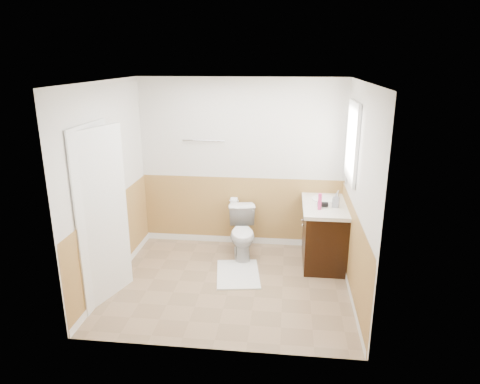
# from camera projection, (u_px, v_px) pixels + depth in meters

# --- Properties ---
(floor) EXTENTS (3.00, 3.00, 0.00)m
(floor) POSITION_uv_depth(u_px,v_px,m) (230.00, 284.00, 5.47)
(floor) COLOR #8C7051
(floor) RESTS_ON ground
(ceiling) EXTENTS (3.00, 3.00, 0.00)m
(ceiling) POSITION_uv_depth(u_px,v_px,m) (228.00, 82.00, 4.73)
(ceiling) COLOR white
(ceiling) RESTS_ON floor
(wall_back) EXTENTS (3.00, 0.00, 3.00)m
(wall_back) POSITION_uv_depth(u_px,v_px,m) (241.00, 164.00, 6.33)
(wall_back) COLOR silver
(wall_back) RESTS_ON floor
(wall_front) EXTENTS (3.00, 0.00, 3.00)m
(wall_front) POSITION_uv_depth(u_px,v_px,m) (210.00, 232.00, 3.87)
(wall_front) COLOR silver
(wall_front) RESTS_ON floor
(wall_left) EXTENTS (0.00, 3.00, 3.00)m
(wall_left) POSITION_uv_depth(u_px,v_px,m) (108.00, 186.00, 5.26)
(wall_left) COLOR silver
(wall_left) RESTS_ON floor
(wall_right) EXTENTS (0.00, 3.00, 3.00)m
(wall_right) POSITION_uv_depth(u_px,v_px,m) (358.00, 194.00, 4.94)
(wall_right) COLOR silver
(wall_right) RESTS_ON floor
(wainscot_back) EXTENTS (3.00, 0.00, 3.00)m
(wainscot_back) POSITION_uv_depth(u_px,v_px,m) (241.00, 212.00, 6.55)
(wainscot_back) COLOR tan
(wainscot_back) RESTS_ON floor
(wainscot_front) EXTENTS (3.00, 0.00, 3.00)m
(wainscot_front) POSITION_uv_depth(u_px,v_px,m) (212.00, 304.00, 4.10)
(wainscot_front) COLOR tan
(wainscot_front) RESTS_ON floor
(wainscot_left) EXTENTS (0.00, 2.60, 2.60)m
(wainscot_left) POSITION_uv_depth(u_px,v_px,m) (114.00, 242.00, 5.48)
(wainscot_left) COLOR tan
(wainscot_left) RESTS_ON floor
(wainscot_right) EXTENTS (0.00, 2.60, 2.60)m
(wainscot_right) POSITION_uv_depth(u_px,v_px,m) (352.00, 254.00, 5.17)
(wainscot_right) COLOR tan
(wainscot_right) RESTS_ON floor
(toilet) EXTENTS (0.49, 0.74, 0.70)m
(toilet) POSITION_uv_depth(u_px,v_px,m) (243.00, 233.00, 6.15)
(toilet) COLOR silver
(toilet) RESTS_ON floor
(bath_mat) EXTENTS (0.66, 0.87, 0.02)m
(bath_mat) POSITION_uv_depth(u_px,v_px,m) (238.00, 274.00, 5.70)
(bath_mat) COLOR white
(bath_mat) RESTS_ON floor
(vanity_cabinet) EXTENTS (0.55, 1.10, 0.80)m
(vanity_cabinet) POSITION_uv_depth(u_px,v_px,m) (324.00, 233.00, 6.01)
(vanity_cabinet) COLOR black
(vanity_cabinet) RESTS_ON floor
(vanity_knob_left) EXTENTS (0.03, 0.03, 0.03)m
(vanity_knob_left) POSITION_uv_depth(u_px,v_px,m) (303.00, 225.00, 5.90)
(vanity_knob_left) COLOR silver
(vanity_knob_left) RESTS_ON vanity_cabinet
(vanity_knob_right) EXTENTS (0.03, 0.03, 0.03)m
(vanity_knob_right) POSITION_uv_depth(u_px,v_px,m) (302.00, 220.00, 6.09)
(vanity_knob_right) COLOR #B5B5BB
(vanity_knob_right) RESTS_ON vanity_cabinet
(countertop) EXTENTS (0.60, 1.15, 0.05)m
(countertop) POSITION_uv_depth(u_px,v_px,m) (325.00, 205.00, 5.89)
(countertop) COLOR white
(countertop) RESTS_ON vanity_cabinet
(sink_basin) EXTENTS (0.36, 0.36, 0.02)m
(sink_basin) POSITION_uv_depth(u_px,v_px,m) (325.00, 199.00, 6.02)
(sink_basin) COLOR white
(sink_basin) RESTS_ON countertop
(faucet) EXTENTS (0.02, 0.02, 0.14)m
(faucet) POSITION_uv_depth(u_px,v_px,m) (338.00, 195.00, 5.98)
(faucet) COLOR #B7B8BE
(faucet) RESTS_ON countertop
(lotion_bottle) EXTENTS (0.05, 0.05, 0.22)m
(lotion_bottle) POSITION_uv_depth(u_px,v_px,m) (320.00, 201.00, 5.60)
(lotion_bottle) COLOR #DA387F
(lotion_bottle) RESTS_ON countertop
(soap_dispenser) EXTENTS (0.10, 0.11, 0.19)m
(soap_dispenser) POSITION_uv_depth(u_px,v_px,m) (336.00, 200.00, 5.70)
(soap_dispenser) COLOR gray
(soap_dispenser) RESTS_ON countertop
(hair_dryer_body) EXTENTS (0.14, 0.07, 0.07)m
(hair_dryer_body) POSITION_uv_depth(u_px,v_px,m) (323.00, 204.00, 5.72)
(hair_dryer_body) COLOR black
(hair_dryer_body) RESTS_ON countertop
(hair_dryer_handle) EXTENTS (0.03, 0.03, 0.07)m
(hair_dryer_handle) POSITION_uv_depth(u_px,v_px,m) (320.00, 206.00, 5.75)
(hair_dryer_handle) COLOR black
(hair_dryer_handle) RESTS_ON countertop
(mirror_panel) EXTENTS (0.02, 0.35, 0.90)m
(mirror_panel) POSITION_uv_depth(u_px,v_px,m) (346.00, 149.00, 5.90)
(mirror_panel) COLOR silver
(mirror_panel) RESTS_ON wall_right
(window_frame) EXTENTS (0.04, 0.80, 1.00)m
(window_frame) POSITION_uv_depth(u_px,v_px,m) (352.00, 142.00, 5.35)
(window_frame) COLOR white
(window_frame) RESTS_ON wall_right
(window_glass) EXTENTS (0.01, 0.70, 0.90)m
(window_glass) POSITION_uv_depth(u_px,v_px,m) (353.00, 142.00, 5.35)
(window_glass) COLOR white
(window_glass) RESTS_ON wall_right
(door) EXTENTS (0.29, 0.78, 2.04)m
(door) POSITION_uv_depth(u_px,v_px,m) (102.00, 217.00, 4.89)
(door) COLOR white
(door) RESTS_ON wall_left
(door_frame) EXTENTS (0.02, 0.92, 2.10)m
(door_frame) POSITION_uv_depth(u_px,v_px,m) (96.00, 216.00, 4.90)
(door_frame) COLOR white
(door_frame) RESTS_ON wall_left
(door_knob) EXTENTS (0.06, 0.06, 0.06)m
(door_knob) POSITION_uv_depth(u_px,v_px,m) (119.00, 213.00, 5.22)
(door_knob) COLOR silver
(door_knob) RESTS_ON door
(towel_bar) EXTENTS (0.62, 0.02, 0.02)m
(towel_bar) POSITION_uv_depth(u_px,v_px,m) (203.00, 141.00, 6.24)
(towel_bar) COLOR silver
(towel_bar) RESTS_ON wall_back
(tp_holder_bar) EXTENTS (0.14, 0.02, 0.02)m
(tp_holder_bar) POSITION_uv_depth(u_px,v_px,m) (234.00, 201.00, 6.44)
(tp_holder_bar) COLOR silver
(tp_holder_bar) RESTS_ON wall_back
(tp_roll) EXTENTS (0.10, 0.11, 0.11)m
(tp_roll) POSITION_uv_depth(u_px,v_px,m) (234.00, 201.00, 6.44)
(tp_roll) COLOR white
(tp_roll) RESTS_ON tp_holder_bar
(tp_sheet) EXTENTS (0.10, 0.01, 0.16)m
(tp_sheet) POSITION_uv_depth(u_px,v_px,m) (234.00, 208.00, 6.47)
(tp_sheet) COLOR white
(tp_sheet) RESTS_ON tp_roll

